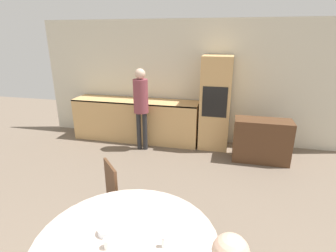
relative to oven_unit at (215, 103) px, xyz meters
name	(u,v)px	position (x,y,z in m)	size (l,w,h in m)	color
wall_back	(192,83)	(-0.54, 0.34, 0.35)	(6.91, 0.05, 2.60)	beige
kitchen_counter	(136,119)	(-1.74, -0.01, -0.48)	(2.81, 0.60, 0.92)	tan
oven_unit	(215,103)	(0.00, 0.00, 0.00)	(0.60, 0.59, 1.90)	tan
sideboard	(261,141)	(0.92, -0.48, -0.55)	(1.03, 0.45, 0.81)	#51331E
chair_far_left	(105,199)	(-1.01, -3.02, -0.43)	(0.57, 0.57, 0.94)	#51331E
person_standing	(141,100)	(-1.44, -0.49, 0.10)	(0.29, 0.29, 1.67)	#262628
cup	(108,243)	(-0.52, -3.90, -0.14)	(0.06, 0.06, 0.08)	white
bowl_centre	(107,230)	(-0.60, -3.76, -0.16)	(0.15, 0.15, 0.05)	silver
salt_shaker	(163,242)	(-0.12, -3.80, -0.14)	(0.03, 0.03, 0.09)	white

